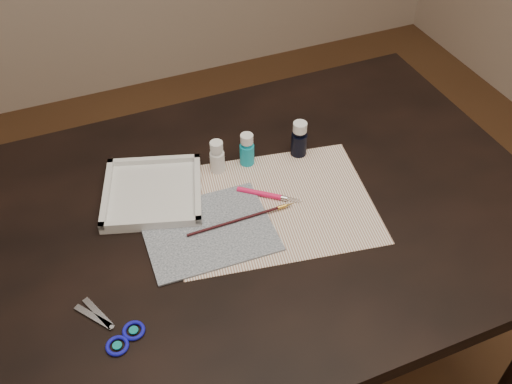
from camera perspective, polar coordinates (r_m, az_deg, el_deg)
name	(u,v)px	position (r m, az deg, el deg)	size (l,w,h in m)	color
ground	(256,377)	(1.88, 0.00, -18.03)	(3.50, 3.50, 0.02)	#422614
table	(256,306)	(1.55, 0.00, -11.35)	(1.30, 0.90, 0.75)	black
paper	(272,205)	(1.27, 1.64, -1.31)	(0.44, 0.34, 0.00)	white
canvas	(208,230)	(1.22, -4.78, -3.84)	(0.27, 0.21, 0.00)	black
paint_bottle_white	(217,157)	(1.33, -3.91, 3.54)	(0.03, 0.03, 0.08)	white
paint_bottle_cyan	(247,149)	(1.35, -0.91, 4.28)	(0.03, 0.03, 0.08)	#119EB8
paint_bottle_navy	(299,139)	(1.37, 4.35, 5.32)	(0.04, 0.04, 0.09)	black
paintbrush	(242,219)	(1.23, -1.37, -2.68)	(0.25, 0.01, 0.01)	black
craft_knife	(270,195)	(1.28, 1.38, -0.33)	(0.15, 0.01, 0.01)	#F31756
scissors	(104,325)	(1.10, -14.95, -12.76)	(0.16, 0.08, 0.01)	silver
palette_tray	(153,192)	(1.30, -10.29, 0.02)	(0.22, 0.22, 0.03)	silver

